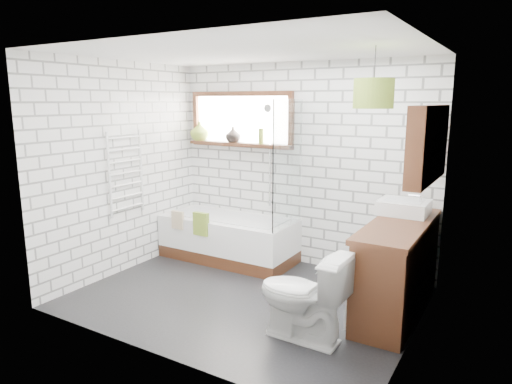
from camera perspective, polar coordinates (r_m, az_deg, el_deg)
The scene contains 22 objects.
floor at distance 4.94m, azimuth -1.42°, elevation -13.09°, with size 3.40×2.60×0.01m, color black.
ceiling at distance 4.53m, azimuth -1.59°, elevation 17.24°, with size 3.40×2.60×0.01m, color white.
wall_back at distance 5.71m, azimuth 5.50°, elevation 3.32°, with size 3.40×0.01×2.50m, color white.
wall_front at distance 3.56m, azimuth -12.76°, elevation -1.75°, with size 3.40×0.01×2.50m, color white.
wall_left at distance 5.66m, azimuth -16.31°, elevation 2.85°, with size 0.01×2.60×2.50m, color white.
wall_right at distance 3.95m, azimuth 19.92°, elevation -0.86°, with size 0.01×2.60×2.50m, color white.
window at distance 6.03m, azimuth -2.00°, elevation 9.04°, with size 1.52×0.16×0.68m, color #351A0E.
towel_radiator at distance 5.63m, azimuth -15.96°, elevation 2.32°, with size 0.06×0.52×1.00m, color white.
mirror_cabinet at distance 4.50m, azimuth 20.67°, elevation 5.65°, with size 0.16×1.20×0.70m, color #351A0E.
shower_riser at distance 5.83m, azimuth 1.77°, elevation 4.54°, with size 0.02×0.02×1.30m, color silver.
bathtub at distance 5.98m, azimuth -3.45°, elevation -5.78°, with size 1.74×0.77×0.56m, color white.
shower_screen at distance 5.34m, azimuth 4.00°, elevation 3.47°, with size 0.02×0.72×1.50m, color white.
towel_green at distance 5.70m, azimuth -6.89°, elevation -3.99°, with size 0.21×0.06×0.29m, color olive.
towel_beige at distance 5.93m, azimuth -9.75°, elevation -3.48°, with size 0.18×0.04×0.23m, color tan.
vanity at distance 4.69m, azimuth 17.30°, elevation -9.01°, with size 0.51×1.58×0.90m, color #351A0E.
basin at distance 4.90m, azimuth 17.98°, elevation -1.81°, with size 0.48×0.42×0.14m, color white.
tap at distance 4.85m, azimuth 19.86°, elevation -1.33°, with size 0.03×0.03×0.16m, color silver.
toilet at distance 4.03m, azimuth 5.81°, elevation -12.70°, with size 0.79×0.45×0.80m, color white.
vase_olive at distance 6.39m, azimuth -7.09°, elevation 7.39°, with size 0.25×0.25×0.26m, color olive.
vase_dark at distance 6.07m, azimuth -2.90°, elevation 7.00°, with size 0.20×0.20×0.21m, color black.
bottle at distance 5.84m, azimuth 0.63°, elevation 6.80°, with size 0.06×0.06×0.20m, color olive.
pendant at distance 4.14m, azimuth 14.48°, elevation 11.83°, with size 0.35×0.35×0.25m, color olive.
Camera 1 is at (2.40, -3.81, 2.04)m, focal length 32.00 mm.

